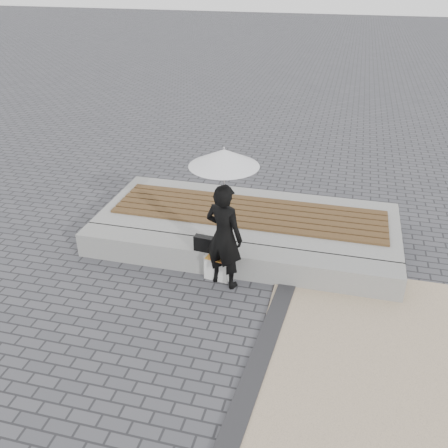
% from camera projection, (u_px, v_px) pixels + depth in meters
% --- Properties ---
extents(ground, '(80.00, 80.00, 0.00)m').
position_uv_depth(ground, '(203.00, 339.00, 6.28)').
color(ground, '#47474B').
rests_on(ground, ground).
extents(edging_band, '(0.61, 5.20, 0.04)m').
position_uv_depth(edging_band, '(253.00, 377.00, 5.68)').
color(edging_band, '#29292B').
rests_on(edging_band, ground).
extents(seating_ledge, '(5.00, 0.45, 0.40)m').
position_uv_depth(seating_ledge, '(232.00, 259.00, 7.54)').
color(seating_ledge, gray).
rests_on(seating_ledge, ground).
extents(timber_platform, '(5.00, 2.00, 0.40)m').
position_uv_depth(timber_platform, '(249.00, 223.00, 8.56)').
color(timber_platform, gray).
rests_on(timber_platform, ground).
extents(timber_decking, '(4.60, 1.20, 0.04)m').
position_uv_depth(timber_decking, '(249.00, 212.00, 8.46)').
color(timber_decking, brown).
rests_on(timber_decking, timber_platform).
extents(woman, '(0.68, 0.55, 1.60)m').
position_uv_depth(woman, '(224.00, 236.00, 6.96)').
color(woman, black).
rests_on(woman, ground).
extents(parasol, '(0.93, 0.93, 1.19)m').
position_uv_depth(parasol, '(224.00, 158.00, 6.40)').
color(parasol, '#B6B6BB').
rests_on(parasol, ground).
extents(handbag, '(0.35, 0.15, 0.24)m').
position_uv_depth(handbag, '(205.00, 244.00, 7.33)').
color(handbag, black).
rests_on(handbag, seating_ledge).
extents(canvas_tote, '(0.40, 0.21, 0.40)m').
position_uv_depth(canvas_tote, '(218.00, 267.00, 7.36)').
color(canvas_tote, silver).
rests_on(canvas_tote, ground).
extents(magazine, '(0.33, 0.27, 0.01)m').
position_uv_depth(magazine, '(217.00, 257.00, 7.22)').
color(magazine, '#CB4334').
rests_on(magazine, canvas_tote).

